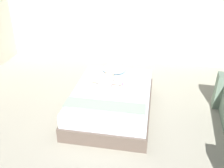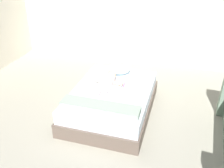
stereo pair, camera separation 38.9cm
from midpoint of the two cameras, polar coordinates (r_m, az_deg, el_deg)
name	(u,v)px [view 2 (the right image)]	position (r m, az deg, el deg)	size (l,w,h in m)	color
ground_plane	(102,145)	(3.54, 1.04, -13.84)	(8.00, 8.00, 0.00)	#A5A190
wall_behind_bed	(146,5)	(5.66, 9.80, 17.25)	(8.00, 0.12, 2.61)	silver
bed	(112,101)	(4.05, 2.75, -3.98)	(1.24, 1.75, 0.42)	brown
pillow	(118,69)	(4.44, 3.89, 3.33)	(0.43, 0.34, 0.15)	silver
baby	(108,81)	(4.04, 1.84, 0.51)	(0.50, 0.66, 0.17)	white
toothbrush	(124,84)	(4.08, 5.50, -0.19)	(0.03, 0.15, 0.02)	#B83EAE
blanket	(100,107)	(3.44, 0.46, -5.39)	(1.11, 0.24, 0.09)	#97AD98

